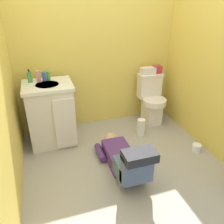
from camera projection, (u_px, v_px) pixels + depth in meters
ground_plane at (123, 164)px, 2.75m from camera, size 2.76×3.16×0.04m
wall_back at (96, 43)px, 3.15m from camera, size 2.42×0.08×2.40m
toilet at (151, 100)px, 3.49m from camera, size 0.36×0.46×0.75m
vanity_cabinet at (51, 113)px, 2.97m from camera, size 0.60×0.53×0.82m
faucet at (46, 76)px, 2.89m from camera, size 0.02×0.02×0.10m
person_plumber at (124, 158)px, 2.52m from camera, size 0.39×1.06×0.52m
tissue_box at (148, 71)px, 3.36m from camera, size 0.22×0.11×0.10m
toiletry_bag at (157, 70)px, 3.40m from camera, size 0.12×0.09×0.11m
soap_dispenser at (30, 77)px, 2.81m from camera, size 0.06×0.06×0.17m
bottle_pink at (38, 77)px, 2.82m from camera, size 0.05×0.05×0.14m
bottle_blue at (44, 76)px, 2.88m from camera, size 0.05×0.05×0.12m
bottle_green at (48, 76)px, 2.90m from camera, size 0.05×0.05×0.11m
paper_towel_roll at (141, 127)px, 3.25m from camera, size 0.11×0.11×0.24m
toilet_paper_roll at (196, 148)px, 2.92m from camera, size 0.11×0.11×0.10m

